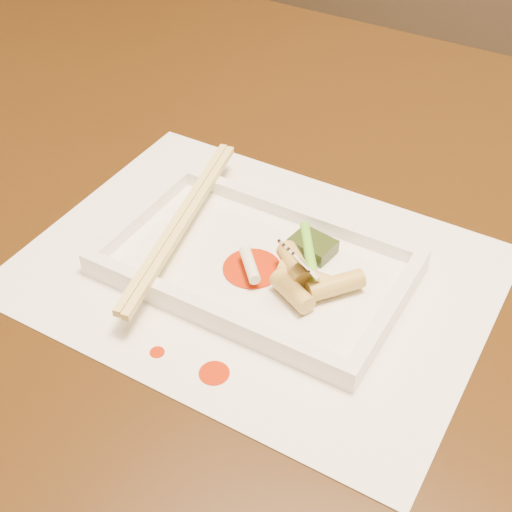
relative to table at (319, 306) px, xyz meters
The scene contains 20 objects.
table is the anchor object (origin of this frame).
placemat 0.13m from the table, 109.00° to the right, with size 0.40×0.30×0.00m, color white.
sauce_splatter_a 0.22m from the table, 89.42° to the right, with size 0.02×0.02×0.00m, color #B02305.
sauce_splatter_b 0.23m from the table, 103.41° to the right, with size 0.01×0.01×0.00m, color #B02305.
plate_base 0.14m from the table, 109.00° to the right, with size 0.26×0.16×0.01m, color white.
plate_rim_far 0.12m from the table, 165.28° to the right, with size 0.26×0.01×0.01m, color white.
plate_rim_near 0.20m from the table, 100.22° to the right, with size 0.26×0.01×0.01m, color white.
plate_rim_left 0.21m from the table, 151.84° to the right, with size 0.01×0.14×0.01m, color white.
plate_rim_right 0.17m from the table, 40.29° to the right, with size 0.01×0.14×0.01m, color white.
veg_piece 0.13m from the table, 80.41° to the right, with size 0.04×0.03×0.01m, color black.
scallion_white 0.16m from the table, 105.26° to the right, with size 0.01×0.01×0.04m, color #EAEACC.
scallion_green 0.14m from the table, 77.16° to the right, with size 0.01×0.01×0.09m, color #4AAE1C.
chopstick_a 0.19m from the table, 143.51° to the right, with size 0.01×0.25×0.01m, color #E0CD70.
chopstick_b 0.18m from the table, 141.43° to the right, with size 0.01×0.25×0.01m, color #E0CD70.
fork 0.20m from the table, 56.47° to the right, with size 0.09×0.10×0.14m, color silver, non-canonical shape.
sauce_blob_0 0.14m from the table, 107.66° to the right, with size 0.05×0.05×0.00m, color #B02305.
rice_cake_0 0.15m from the table, 59.45° to the right, with size 0.02×0.02×0.05m, color tan.
rice_cake_1 0.15m from the table, 76.54° to the right, with size 0.02×0.02×0.04m, color tan.
rice_cake_2 0.15m from the table, 83.47° to the right, with size 0.02×0.02×0.04m, color tan.
rice_cake_3 0.16m from the table, 79.27° to the right, with size 0.02×0.02×0.04m, color tan.
Camera 1 is at (0.20, -0.48, 1.18)m, focal length 50.00 mm.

